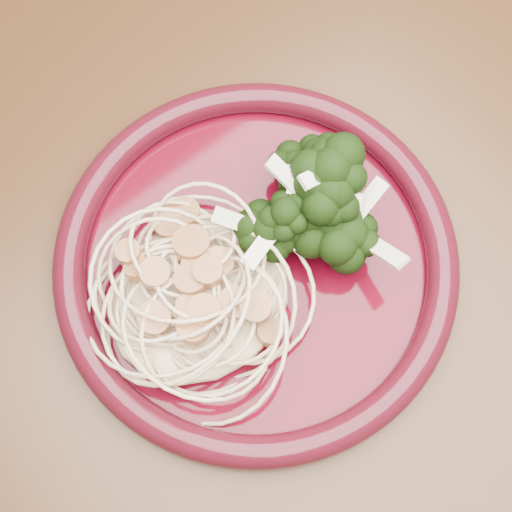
% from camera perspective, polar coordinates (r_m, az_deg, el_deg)
% --- Properties ---
extents(dining_table, '(1.20, 0.80, 0.75)m').
position_cam_1_polar(dining_table, '(0.63, 1.71, -2.94)').
color(dining_table, '#472814').
rests_on(dining_table, ground).
extents(dinner_plate, '(0.31, 0.31, 0.02)m').
position_cam_1_polar(dinner_plate, '(0.52, 0.00, -0.34)').
color(dinner_plate, '#440410').
rests_on(dinner_plate, dining_table).
extents(spaghetti_pile, '(0.14, 0.13, 0.03)m').
position_cam_1_polar(spaghetti_pile, '(0.50, -4.64, -3.04)').
color(spaghetti_pile, beige).
rests_on(spaghetti_pile, dinner_plate).
extents(scallop_cluster, '(0.13, 0.13, 0.04)m').
position_cam_1_polar(scallop_cluster, '(0.47, -4.98, -1.74)').
color(scallop_cluster, '#B57949').
rests_on(scallop_cluster, spaghetti_pile).
extents(broccoli_pile, '(0.11, 0.18, 0.06)m').
position_cam_1_polar(broccoli_pile, '(0.51, 5.57, 4.34)').
color(broccoli_pile, black).
rests_on(broccoli_pile, dinner_plate).
extents(onion_garnish, '(0.08, 0.11, 0.06)m').
position_cam_1_polar(onion_garnish, '(0.48, 5.96, 6.08)').
color(onion_garnish, silver).
rests_on(onion_garnish, broccoli_pile).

